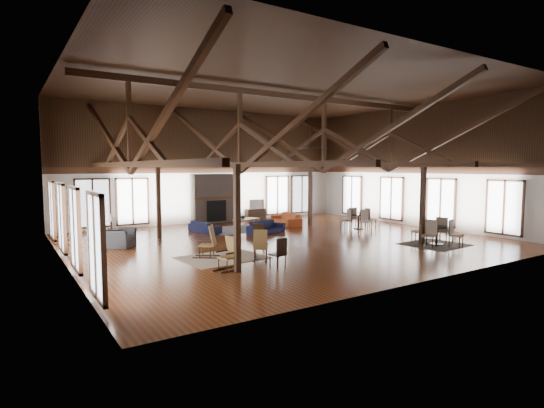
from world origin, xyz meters
TOP-DOWN VIEW (x-y plane):
  - floor at (0.00, 0.00)m, footprint 16.00×16.00m
  - ceiling at (0.00, 0.00)m, footprint 16.00×14.00m
  - wall_back at (0.00, 7.00)m, footprint 16.00×0.02m
  - wall_front at (0.00, -7.00)m, footprint 16.00×0.02m
  - wall_left at (-8.00, 0.00)m, footprint 0.02×14.00m
  - wall_right at (8.00, 0.00)m, footprint 0.02×14.00m
  - roof_truss at (0.00, 0.00)m, footprint 15.60×14.07m
  - post_grid at (0.00, 0.00)m, footprint 8.16×7.16m
  - fireplace at (0.00, 6.67)m, footprint 2.50×0.69m
  - ceiling_fan at (0.50, -1.00)m, footprint 1.60×1.60m
  - sofa_navy_front at (0.39, 2.02)m, footprint 2.04×1.32m
  - sofa_navy_left at (-1.82, 3.75)m, footprint 1.85×0.99m
  - sofa_orange at (2.71, 3.80)m, footprint 2.15×1.09m
  - coffee_table at (0.25, 3.58)m, footprint 1.46×1.10m
  - vase at (0.11, 3.67)m, footprint 0.25×0.25m
  - armchair at (-5.94, 2.12)m, footprint 1.35×1.38m
  - side_table_lamp at (-6.15, 2.47)m, footprint 0.49×0.49m
  - rocking_chair_a at (-3.88, -1.33)m, footprint 0.93×0.86m
  - rocking_chair_b at (-2.68, -2.58)m, footprint 0.78×0.87m
  - rocking_chair_c at (-4.08, -3.14)m, footprint 0.84×0.59m
  - side_chair_a at (-1.88, -1.13)m, footprint 0.57×0.57m
  - side_chair_b at (-2.81, -3.86)m, footprint 0.44×0.44m
  - cafe_table_near at (4.39, -3.88)m, footprint 1.94×1.94m
  - cafe_table_far at (4.89, 0.84)m, footprint 1.87×1.87m
  - cup_near at (4.31, -3.85)m, footprint 0.14×0.14m
  - cup_far at (4.94, 0.80)m, footprint 0.13×0.13m
  - tv_console at (2.60, 6.75)m, footprint 1.17×0.44m
  - television at (2.65, 6.75)m, footprint 0.95×0.13m
  - rug_tan at (-3.55, -1.58)m, footprint 2.79×2.29m
  - rug_navy at (0.08, 3.74)m, footprint 3.33×2.53m
  - rug_dark at (4.36, -3.82)m, footprint 2.32×2.13m

SIDE VIEW (x-z plane):
  - floor at x=0.00m, z-range 0.00..0.00m
  - rug_tan at x=-3.55m, z-range 0.00..0.01m
  - rug_dark at x=4.36m, z-range 0.00..0.01m
  - rug_navy at x=0.08m, z-range 0.00..0.01m
  - sofa_navy_left at x=-1.82m, z-range 0.00..0.51m
  - sofa_navy_front at x=0.39m, z-range 0.00..0.56m
  - tv_console at x=2.60m, z-range 0.00..0.58m
  - sofa_orange at x=2.71m, z-range 0.00..0.60m
  - armchair at x=-5.94m, z-range 0.00..0.68m
  - coffee_table at x=0.25m, z-range 0.19..0.70m
  - rocking_chair_c at x=-4.08m, z-range -0.03..0.95m
  - side_table_lamp at x=-6.15m, z-range -0.15..1.09m
  - rocking_chair_b at x=-2.68m, z-range -0.03..0.97m
  - cafe_table_far at x=4.89m, z-range 0.00..0.96m
  - cafe_table_near at x=4.39m, z-range 0.00..0.99m
  - rocking_chair_a at x=-3.88m, z-range -0.03..1.04m
  - side_chair_b at x=-2.81m, z-range 0.07..1.00m
  - side_chair_a at x=-1.88m, z-range 0.08..1.04m
  - vase at x=0.11m, z-range 0.50..0.70m
  - cup_far at x=4.94m, z-range 0.69..0.79m
  - cup_near at x=4.31m, z-range 0.71..0.80m
  - television at x=2.65m, z-range 0.58..1.13m
  - fireplace at x=0.00m, z-range -0.01..2.59m
  - post_grid at x=0.00m, z-range 0.00..3.05m
  - wall_back at x=0.00m, z-range 0.00..6.00m
  - wall_front at x=0.00m, z-range 0.00..6.00m
  - wall_left at x=-8.00m, z-range 0.00..6.00m
  - wall_right at x=8.00m, z-range 0.00..6.00m
  - ceiling_fan at x=0.50m, z-range 3.36..4.11m
  - roof_truss at x=0.00m, z-range 2.46..5.60m
  - ceiling at x=0.00m, z-range 5.99..6.01m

